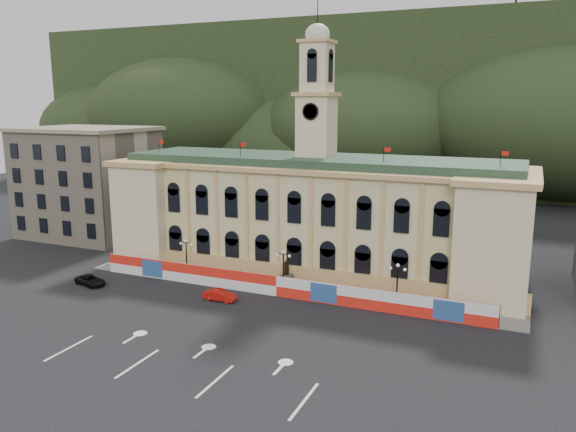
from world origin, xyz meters
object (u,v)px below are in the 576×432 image
at_px(statue, 287,279).
at_px(lamp_center, 283,267).
at_px(black_suv, 91,280).
at_px(red_sedan, 220,295).

distance_m(statue, lamp_center, 2.14).
xyz_separation_m(lamp_center, black_suv, (-23.37, -7.71, -2.45)).
relative_size(statue, red_sedan, 0.92).
bearing_deg(black_suv, red_sedan, -70.63).
bearing_deg(lamp_center, red_sedan, -132.14).
xyz_separation_m(lamp_center, red_sedan, (-5.47, -6.05, -2.41)).
height_order(lamp_center, black_suv, lamp_center).
bearing_deg(red_sedan, black_suv, 94.23).
bearing_deg(red_sedan, statue, -38.92).
distance_m(red_sedan, black_suv, 17.97).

